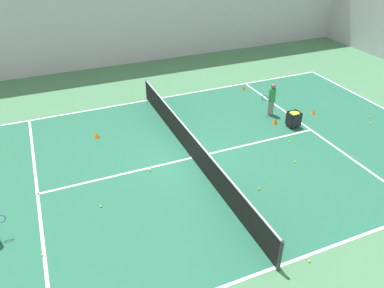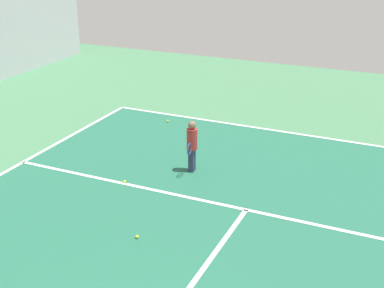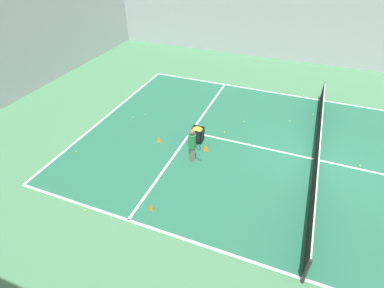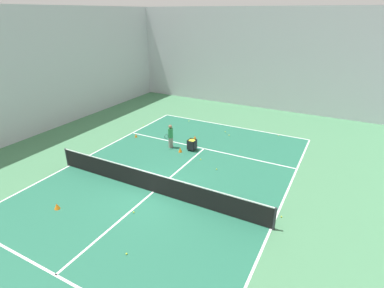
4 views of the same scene
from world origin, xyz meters
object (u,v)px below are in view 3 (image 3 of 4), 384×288
training_cone_0 (159,139)px  coach_at_net (192,143)px  tennis_net (318,149)px  ball_cart (197,132)px

training_cone_0 → coach_at_net: bearing=-111.1°
coach_at_net → training_cone_0: bearing=-173.4°
coach_at_net → training_cone_0: 2.29m
tennis_net → coach_at_net: (-2.05, 5.01, 0.36)m
ball_cart → coach_at_net: bearing=-168.4°
coach_at_net → training_cone_0: size_ratio=6.22×
tennis_net → training_cone_0: 7.14m
training_cone_0 → tennis_net: bearing=-79.7°
coach_at_net → ball_cart: (1.44, 0.30, -0.40)m
ball_cart → training_cone_0: size_ratio=2.90×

